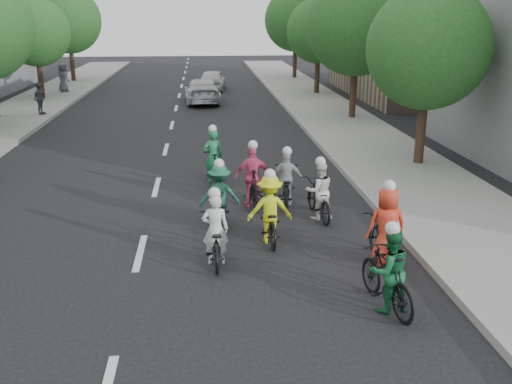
{
  "coord_description": "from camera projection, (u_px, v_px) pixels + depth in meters",
  "views": [
    {
      "loc": [
        1.47,
        -11.79,
        5.07
      ],
      "look_at": [
        2.67,
        1.05,
        1.0
      ],
      "focal_mm": 40.0,
      "sensor_mm": 36.0,
      "label": 1
    }
  ],
  "objects": [
    {
      "name": "ground",
      "position": [
        140.0,
        253.0,
        12.59
      ],
      "size": [
        120.0,
        120.0,
        0.0
      ],
      "primitive_type": "plane",
      "color": "black",
      "rests_on": "ground"
    },
    {
      "name": "follow_car_lead",
      "position": [
        202.0,
        91.0,
        33.25
      ],
      "size": [
        2.19,
        4.91,
        1.4
      ],
      "primitive_type": "imported",
      "rotation": [
        0.0,
        0.0,
        3.19
      ],
      "color": "silver",
      "rests_on": "ground"
    },
    {
      "name": "follow_car_trail",
      "position": [
        212.0,
        80.0,
        38.67
      ],
      "size": [
        2.03,
        4.22,
        1.39
      ],
      "primitive_type": "imported",
      "rotation": [
        0.0,
        0.0,
        3.04
      ],
      "color": "silver",
      "rests_on": "ground"
    },
    {
      "name": "cyclist_4",
      "position": [
        385.0,
        234.0,
        11.92
      ],
      "size": [
        0.85,
        1.85,
        1.84
      ],
      "rotation": [
        0.0,
        0.0,
        3.19
      ],
      "color": "black",
      "rests_on": "ground"
    },
    {
      "name": "spectator_1",
      "position": [
        40.0,
        99.0,
        28.55
      ],
      "size": [
        0.62,
        0.99,
        1.57
      ],
      "primitive_type": "imported",
      "rotation": [
        0.0,
        0.0,
        1.3
      ],
      "color": "#565463",
      "rests_on": "sidewalk_left"
    },
    {
      "name": "tree_l_5",
      "position": [
        68.0,
        20.0,
        41.83
      ],
      "size": [
        4.8,
        4.8,
        6.93
      ],
      "color": "black",
      "rests_on": "ground"
    },
    {
      "name": "cyclist_7",
      "position": [
        220.0,
        200.0,
        14.04
      ],
      "size": [
        1.04,
        1.58,
        1.71
      ],
      "rotation": [
        0.0,
        0.0,
        3.2
      ],
      "color": "black",
      "rests_on": "ground"
    },
    {
      "name": "cyclist_2",
      "position": [
        269.0,
        215.0,
        13.06
      ],
      "size": [
        1.04,
        1.89,
        1.75
      ],
      "rotation": [
        0.0,
        0.0,
        3.16
      ],
      "color": "black",
      "rests_on": "ground"
    },
    {
      "name": "cyclist_8",
      "position": [
        286.0,
        184.0,
        15.65
      ],
      "size": [
        0.92,
        1.97,
        1.64
      ],
      "rotation": [
        0.0,
        0.0,
        3.0
      ],
      "color": "black",
      "rests_on": "ground"
    },
    {
      "name": "cyclist_0",
      "position": [
        215.0,
        237.0,
        11.97
      ],
      "size": [
        0.66,
        1.87,
        1.68
      ],
      "rotation": [
        0.0,
        0.0,
        3.14
      ],
      "color": "black",
      "rests_on": "ground"
    },
    {
      "name": "bldg_se",
      "position": [
        434.0,
        30.0,
        35.6
      ],
      "size": [
        10.0,
        14.0,
        8.0
      ],
      "primitive_type": "cube",
      "color": "gray",
      "rests_on": "ground"
    },
    {
      "name": "cyclist_6",
      "position": [
        319.0,
        196.0,
        14.58
      ],
      "size": [
        0.84,
        1.92,
        1.64
      ],
      "rotation": [
        0.0,
        0.0,
        3.24
      ],
      "color": "black",
      "rests_on": "ground"
    },
    {
      "name": "tree_r_2",
      "position": [
        318.0,
        31.0,
        35.53
      ],
      "size": [
        4.0,
        4.0,
        5.97
      ],
      "color": "black",
      "rests_on": "ground"
    },
    {
      "name": "spectator_2",
      "position": [
        63.0,
        78.0,
        36.74
      ],
      "size": [
        0.84,
        1.03,
        1.82
      ],
      "primitive_type": "imported",
      "rotation": [
        0.0,
        0.0,
        1.23
      ],
      "color": "#50505D",
      "rests_on": "sidewalk_left"
    },
    {
      "name": "cyclist_3",
      "position": [
        253.0,
        182.0,
        15.47
      ],
      "size": [
        1.01,
        1.8,
        1.84
      ],
      "rotation": [
        0.0,
        0.0,
        3.18
      ],
      "color": "black",
      "rests_on": "ground"
    },
    {
      "name": "curb_right",
      "position": [
        320.0,
        144.0,
        22.59
      ],
      "size": [
        0.18,
        80.0,
        0.18
      ],
      "primitive_type": "cube",
      "color": "#999993",
      "rests_on": "ground"
    },
    {
      "name": "curb_left",
      "position": [
        4.0,
        151.0,
        21.51
      ],
      "size": [
        0.18,
        80.0,
        0.18
      ],
      "primitive_type": "cube",
      "color": "#999993",
      "rests_on": "ground"
    },
    {
      "name": "cyclist_1",
      "position": [
        388.0,
        276.0,
        10.02
      ],
      "size": [
        0.88,
        1.94,
        1.69
      ],
      "rotation": [
        0.0,
        0.0,
        3.33
      ],
      "color": "black",
      "rests_on": "ground"
    },
    {
      "name": "tree_r_3",
      "position": [
        296.0,
        20.0,
        43.91
      ],
      "size": [
        4.8,
        4.8,
        6.93
      ],
      "color": "black",
      "rests_on": "ground"
    },
    {
      "name": "cyclist_5",
      "position": [
        213.0,
        163.0,
        17.64
      ],
      "size": [
        0.75,
        1.65,
        1.83
      ],
      "rotation": [
        0.0,
        0.0,
        3.34
      ],
      "color": "black",
      "rests_on": "ground"
    },
    {
      "name": "tree_r_1",
      "position": [
        357.0,
        25.0,
        26.82
      ],
      "size": [
        4.8,
        4.8,
        6.93
      ],
      "color": "black",
      "rests_on": "ground"
    },
    {
      "name": "sidewalk_right",
      "position": [
        368.0,
        143.0,
        22.77
      ],
      "size": [
        4.0,
        80.0,
        0.15
      ],
      "primitive_type": "cube",
      "color": "gray",
      "rests_on": "ground"
    },
    {
      "name": "tree_l_4",
      "position": [
        35.0,
        32.0,
        33.45
      ],
      "size": [
        4.0,
        4.0,
        5.97
      ],
      "color": "black",
      "rests_on": "ground"
    },
    {
      "name": "tree_r_0",
      "position": [
        428.0,
        48.0,
        18.44
      ],
      "size": [
        4.0,
        4.0,
        5.97
      ],
      "color": "black",
      "rests_on": "ground"
    }
  ]
}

